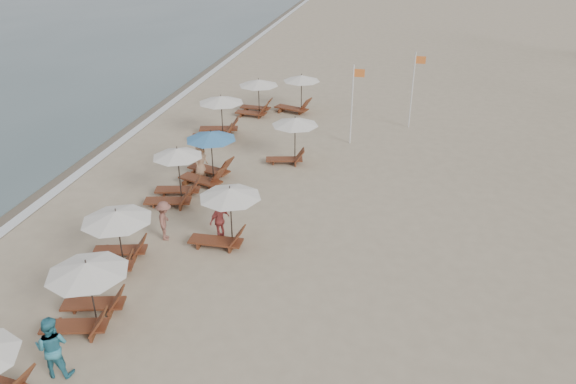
% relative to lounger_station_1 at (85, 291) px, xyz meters
% --- Properties ---
extents(ground, '(160.00, 160.00, 0.00)m').
position_rel_lounger_station_1_xyz_m(ground, '(5.22, -0.68, -1.13)').
color(ground, tan).
rests_on(ground, ground).
extents(wet_sand_band, '(3.20, 140.00, 0.01)m').
position_rel_lounger_station_1_xyz_m(wet_sand_band, '(-7.28, 9.32, -1.12)').
color(wet_sand_band, '#6B5E4C').
rests_on(wet_sand_band, ground).
extents(foam_line, '(0.50, 140.00, 0.02)m').
position_rel_lounger_station_1_xyz_m(foam_line, '(-5.98, 9.32, -1.12)').
color(foam_line, white).
rests_on(foam_line, ground).
extents(lounger_station_1, '(2.59, 2.33, 2.11)m').
position_rel_lounger_station_1_xyz_m(lounger_station_1, '(0.00, 0.00, 0.00)').
color(lounger_station_1, brown).
rests_on(lounger_station_1, ground).
extents(lounger_station_2, '(2.58, 2.35, 2.11)m').
position_rel_lounger_station_1_xyz_m(lounger_station_2, '(-0.62, 2.94, 0.02)').
color(lounger_station_2, brown).
rests_on(lounger_station_2, ground).
extents(lounger_station_3, '(2.48, 2.13, 2.38)m').
position_rel_lounger_station_1_xyz_m(lounger_station_3, '(-0.49, 7.83, -0.00)').
color(lounger_station_3, brown).
rests_on(lounger_station_3, ground).
extents(lounger_station_4, '(2.66, 2.47, 2.34)m').
position_rel_lounger_station_1_xyz_m(lounger_station_4, '(0.14, 10.02, -0.01)').
color(lounger_station_4, brown).
rests_on(lounger_station_4, ground).
extents(lounger_station_5, '(2.79, 2.39, 2.30)m').
position_rel_lounger_station_1_xyz_m(lounger_station_5, '(-1.12, 15.32, -0.00)').
color(lounger_station_5, brown).
rests_on(lounger_station_5, ground).
extents(lounger_station_6, '(2.56, 2.37, 2.14)m').
position_rel_lounger_station_1_xyz_m(lounger_station_6, '(-0.13, 19.50, 0.03)').
color(lounger_station_6, brown).
rests_on(lounger_station_6, ground).
extents(inland_station_0, '(2.65, 2.24, 2.22)m').
position_rel_lounger_station_1_xyz_m(inland_station_0, '(2.58, 4.93, 0.26)').
color(inland_station_0, brown).
rests_on(inland_station_0, ground).
extents(inland_station_1, '(2.55, 2.24, 2.22)m').
position_rel_lounger_station_1_xyz_m(inland_station_1, '(3.40, 12.78, 0.35)').
color(inland_station_1, brown).
rests_on(inland_station_1, ground).
extents(inland_station_2, '(2.81, 2.24, 2.22)m').
position_rel_lounger_station_1_xyz_m(inland_station_2, '(2.18, 20.46, 0.19)').
color(inland_station_2, brown).
rests_on(inland_station_2, ground).
extents(beachgoer_mid_a, '(0.96, 0.80, 1.78)m').
position_rel_lounger_station_1_xyz_m(beachgoer_mid_a, '(0.22, -2.03, -0.24)').
color(beachgoer_mid_a, teal).
rests_on(beachgoer_mid_a, ground).
extents(beachgoer_mid_b, '(0.84, 1.11, 1.52)m').
position_rel_lounger_station_1_xyz_m(beachgoer_mid_b, '(0.31, 4.87, -0.37)').
color(beachgoer_mid_b, brown).
rests_on(beachgoer_mid_b, ground).
extents(beachgoer_far_a, '(0.79, 0.93, 1.49)m').
position_rel_lounger_station_1_xyz_m(beachgoer_far_a, '(2.24, 5.36, -0.38)').
color(beachgoer_far_a, '#BB4E4B').
rests_on(beachgoer_far_a, ground).
extents(beachgoer_far_b, '(0.69, 0.88, 1.58)m').
position_rel_lounger_station_1_xyz_m(beachgoer_far_b, '(-0.31, 10.39, -0.34)').
color(beachgoer_far_b, tan).
rests_on(beachgoer_far_b, ground).
extents(flag_pole_near, '(0.59, 0.08, 4.13)m').
position_rel_lounger_station_1_xyz_m(flag_pole_near, '(5.95, 15.92, 1.17)').
color(flag_pole_near, silver).
rests_on(flag_pole_near, ground).
extents(flag_pole_far, '(0.60, 0.08, 4.21)m').
position_rel_lounger_station_1_xyz_m(flag_pole_far, '(8.93, 19.07, 1.21)').
color(flag_pole_far, silver).
rests_on(flag_pole_far, ground).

